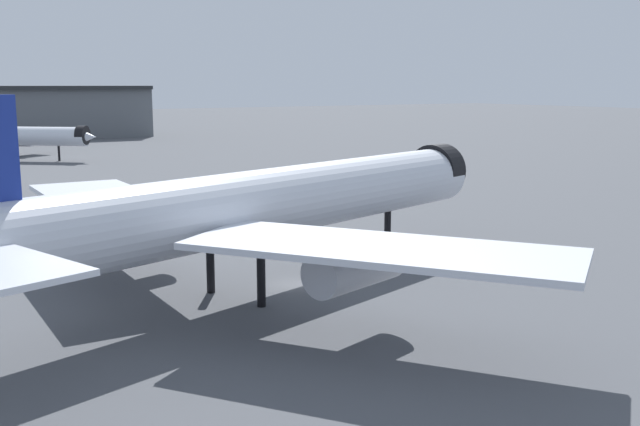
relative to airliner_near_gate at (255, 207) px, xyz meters
The scene contains 5 objects.
ground 8.43m from the airliner_near_gate, 10.78° to the left, with size 900.00×900.00×0.00m, color #4C4F54.
airliner_near_gate is the anchor object (origin of this frame).
airliner_far_taxiway 127.75m from the airliner_near_gate, 89.15° to the left, with size 36.34×32.84×12.43m.
baggage_tug_wing 39.88m from the airliner_near_gate, 97.89° to the left, with size 3.50×2.55×1.85m.
baggage_cart_trailing 37.58m from the airliner_near_gate, 56.88° to the left, with size 2.87×2.76×1.82m.
Camera 1 is at (-31.20, -54.42, 17.25)m, focal length 41.61 mm.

